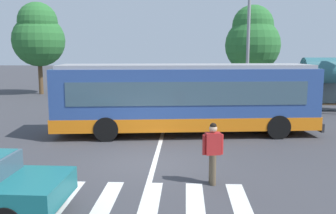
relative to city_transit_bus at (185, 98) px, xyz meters
name	(u,v)px	position (x,y,z in m)	size (l,w,h in m)	color
ground_plane	(148,162)	(-1.21, -4.26, -1.59)	(160.00, 160.00, 0.00)	#3D3D42
city_transit_bus	(185,98)	(0.00, 0.00, 0.00)	(11.55, 3.78, 3.06)	black
pedestrian_crossing_street	(213,150)	(0.76, -6.18, -0.62)	(0.57, 0.32, 1.72)	brown
parked_car_teal	(141,88)	(-3.45, 12.09, -0.82)	(1.98, 4.55, 1.35)	black
parked_car_charcoal	(177,89)	(-0.64, 11.58, -0.82)	(2.15, 4.62, 1.35)	black
parked_car_silver	(213,89)	(2.14, 12.13, -0.82)	(2.27, 4.66, 1.35)	black
parked_car_champagne	(249,89)	(4.76, 11.79, -0.82)	(2.14, 4.62, 1.35)	black
twin_arm_street_lamp	(249,21)	(3.94, 7.83, 3.89)	(4.21, 0.32, 8.92)	#939399
background_tree_left	(38,35)	(-12.28, 14.49, 3.34)	(4.31, 4.31, 7.62)	brown
background_tree_right	(253,40)	(5.10, 12.84, 2.91)	(4.20, 4.20, 7.11)	brown
crosswalk_painted_stripes	(104,205)	(-1.92, -7.70, -1.58)	(6.98, 3.04, 0.01)	silver
lane_center_line	(159,146)	(-0.99, -2.26, -1.58)	(0.16, 24.00, 0.01)	silver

